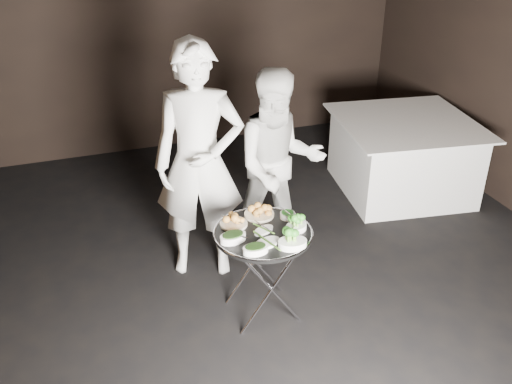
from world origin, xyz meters
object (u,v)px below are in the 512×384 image
object	(u,v)px
tray_stand	(263,269)
serving_tray	(263,233)
dining_table	(402,156)
waiter_left	(199,163)
waiter_right	(279,165)

from	to	relation	value
tray_stand	serving_tray	xyz separation A→B (m)	(0.00, 0.00, 0.31)
serving_tray	dining_table	xyz separation A→B (m)	(2.02, 1.37, -0.31)
waiter_left	dining_table	xyz separation A→B (m)	(2.29, 0.65, -0.57)
serving_tray	waiter_right	size ratio (longest dim) A/B	0.43
serving_tray	waiter_right	xyz separation A→B (m)	(0.42, 0.78, 0.11)
serving_tray	tray_stand	bearing A→B (deg)	-90.00
tray_stand	waiter_left	size ratio (longest dim) A/B	0.36
tray_stand	dining_table	xyz separation A→B (m)	(2.02, 1.37, -0.00)
waiter_left	dining_table	size ratio (longest dim) A/B	1.43
tray_stand	dining_table	bearing A→B (deg)	34.08
waiter_right	dining_table	distance (m)	1.76
waiter_right	tray_stand	bearing A→B (deg)	-110.94
waiter_left	serving_tray	bearing A→B (deg)	-52.41
serving_tray	dining_table	size ratio (longest dim) A/B	0.52
waiter_left	dining_table	bearing A→B (deg)	33.35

